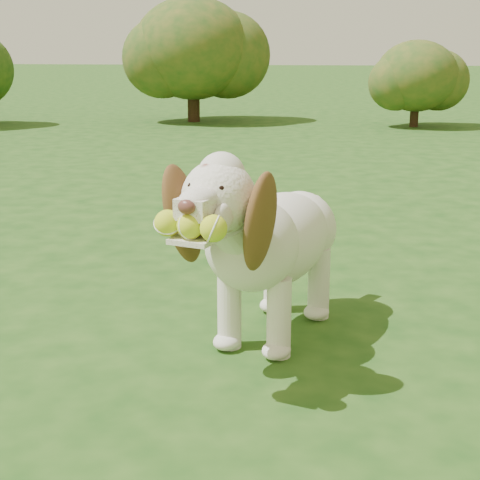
# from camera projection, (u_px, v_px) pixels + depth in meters

# --- Properties ---
(ground) EXTENTS (80.00, 80.00, 0.00)m
(ground) POSITION_uv_depth(u_px,v_px,m) (153.00, 373.00, 2.67)
(ground) COLOR #184112
(ground) RESTS_ON ground
(dog) EXTENTS (0.67, 1.24, 0.82)m
(dog) POSITION_uv_depth(u_px,v_px,m) (267.00, 236.00, 2.87)
(dog) COLOR silver
(dog) RESTS_ON ground
(shrub_b) EXTENTS (1.79, 1.79, 1.85)m
(shrub_b) POSITION_uv_depth(u_px,v_px,m) (193.00, 49.00, 11.04)
(shrub_b) COLOR #382314
(shrub_b) RESTS_ON ground
(shrub_c) EXTENTS (1.18, 1.18, 1.22)m
(shrub_c) POSITION_uv_depth(u_px,v_px,m) (417.00, 76.00, 10.42)
(shrub_c) COLOR #382314
(shrub_c) RESTS_ON ground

